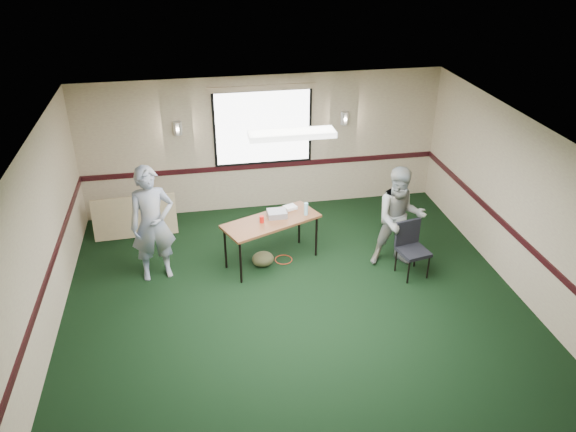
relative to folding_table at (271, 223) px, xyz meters
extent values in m
plane|color=black|center=(0.17, -1.91, -0.75)|extent=(8.00, 8.00, 0.00)
plane|color=tan|center=(0.17, 2.09, 0.60)|extent=(7.00, 0.00, 7.00)
plane|color=tan|center=(-3.33, -1.91, 0.60)|extent=(0.00, 8.00, 8.00)
plane|color=tan|center=(3.67, -1.91, 0.60)|extent=(0.00, 8.00, 8.00)
plane|color=silver|center=(0.17, -1.91, 1.95)|extent=(8.00, 8.00, 0.00)
cube|color=black|center=(0.17, 2.08, 0.15)|extent=(7.00, 0.03, 0.10)
cube|color=black|center=(-3.31, -1.91, 0.15)|extent=(0.03, 8.00, 0.10)
cube|color=black|center=(3.66, -1.91, 0.15)|extent=(0.03, 8.00, 0.10)
cube|color=black|center=(0.17, 2.07, 0.95)|extent=(1.90, 0.01, 1.50)
cube|color=white|center=(0.17, 2.06, 0.95)|extent=(1.80, 0.02, 1.40)
cube|color=#C7AB8C|center=(0.17, 2.06, 1.72)|extent=(2.05, 0.08, 0.10)
cylinder|color=silver|center=(-1.43, 2.03, 1.05)|extent=(0.16, 0.16, 0.25)
cylinder|color=silver|center=(1.77, 2.03, 1.05)|extent=(0.16, 0.16, 0.25)
cube|color=white|center=(0.17, -0.91, 1.89)|extent=(1.20, 0.32, 0.08)
cube|color=brown|center=(0.00, 0.00, 0.04)|extent=(1.75, 1.24, 0.04)
cylinder|color=black|center=(-0.59, -0.53, -0.37)|extent=(0.04, 0.04, 0.77)
cylinder|color=black|center=(0.79, 0.06, -0.37)|extent=(0.04, 0.04, 0.77)
cylinder|color=black|center=(-0.79, -0.06, -0.37)|extent=(0.04, 0.04, 0.77)
cylinder|color=black|center=(0.59, 0.53, -0.37)|extent=(0.04, 0.04, 0.77)
cube|color=gray|center=(0.11, 0.11, 0.11)|extent=(0.32, 0.26, 0.11)
cube|color=white|center=(0.38, 0.35, 0.08)|extent=(0.25, 0.22, 0.05)
cylinder|color=red|center=(-0.17, -0.05, 0.12)|extent=(0.08, 0.08, 0.11)
cylinder|color=#8DD0E7|center=(0.61, 0.08, 0.17)|extent=(0.07, 0.07, 0.22)
ellipsoid|color=#49492A|center=(-0.17, -0.11, -0.62)|extent=(0.41, 0.33, 0.27)
torus|color=#B43216|center=(0.21, 0.00, -0.75)|extent=(0.35, 0.35, 0.02)
cube|color=tan|center=(-2.34, 1.34, -0.37)|extent=(1.51, 0.29, 0.77)
cube|color=black|center=(2.22, -0.82, -0.31)|extent=(0.53, 0.53, 0.06)
cube|color=black|center=(2.17, -0.60, -0.06)|extent=(0.45, 0.14, 0.45)
cylinder|color=black|center=(2.07, -1.04, -0.55)|extent=(0.03, 0.03, 0.42)
cylinder|color=black|center=(2.44, -0.96, -0.55)|extent=(0.03, 0.03, 0.42)
cylinder|color=black|center=(1.99, -0.67, -0.55)|extent=(0.03, 0.03, 0.42)
cylinder|color=black|center=(2.36, -0.59, -0.55)|extent=(0.03, 0.03, 0.42)
imported|color=#465F9B|center=(-1.92, -0.08, 0.22)|extent=(0.78, 0.58, 1.95)
imported|color=slate|center=(2.08, -0.43, 0.13)|extent=(0.95, 0.78, 1.77)
camera|label=1|loc=(-1.19, -8.08, 4.57)|focal=35.00mm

